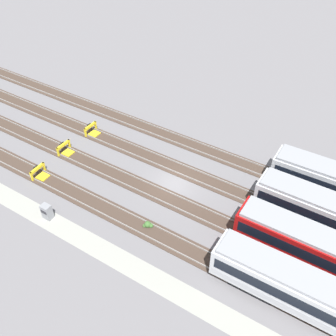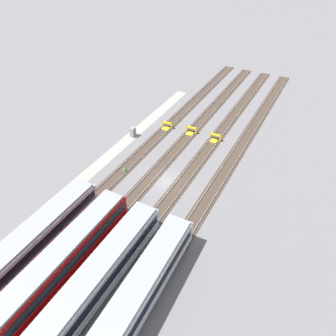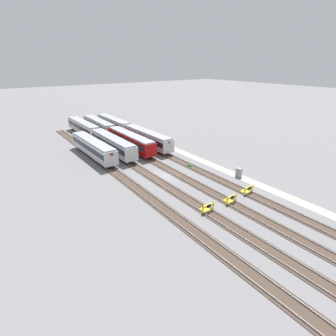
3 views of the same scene
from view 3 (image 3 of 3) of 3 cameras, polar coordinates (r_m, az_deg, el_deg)
The scene contains 18 objects.
ground_plane at distance 46.52m, azimuth -0.56°, elevation -1.76°, with size 400.00×400.00×0.00m, color slate.
service_walkway at distance 52.80m, azimuth 8.88°, elevation 0.97°, with size 54.00×2.00×0.01m, color #9E9E93.
rail_track_nearest at distance 50.26m, azimuth 5.62°, elevation 0.07°, with size 90.00×2.24×0.21m.
rail_track_near_inner at distance 47.69m, azimuth 1.61°, elevation -1.09°, with size 90.00×2.24×0.21m.
rail_track_middle at distance 45.39m, azimuth -2.83°, elevation -2.36°, with size 90.00×2.24×0.21m.
rail_track_far_inner at distance 43.42m, azimuth -7.73°, elevation -3.74°, with size 90.00×2.24×0.21m.
subway_car_front_row_leftmost at distance 77.72m, azimuth -14.83°, elevation 8.95°, with size 18.05×3.14×3.70m.
subway_car_front_row_left_inner at distance 57.53m, azimuth -15.95°, elevation 4.30°, with size 18.05×3.20×3.70m.
subway_car_front_row_centre at distance 62.85m, azimuth -4.62°, elevation 6.57°, with size 18.02×2.95×3.70m.
subway_car_front_row_right_inner at distance 79.00m, azimuth -11.77°, elevation 9.42°, with size 18.03×3.02×3.70m.
subway_car_front_row_rightmost at distance 60.81m, azimuth -8.17°, elevation 5.89°, with size 18.01×2.91×3.70m.
subway_car_back_row_leftmost at distance 76.44m, azimuth -17.92°, elevation 8.40°, with size 18.03×3.04×3.70m.
subway_car_back_row_centre at distance 59.02m, azimuth -11.97°, elevation 5.12°, with size 18.01×2.92×3.70m.
bumper_stop_nearest_track at distance 42.30m, azimuth 16.84°, elevation -4.58°, with size 1.37×2.01×1.22m.
bumper_stop_near_inner_track at distance 38.93m, azimuth 13.34°, elevation -6.63°, with size 1.34×2.00×1.22m.
bumper_stop_middle_track at distance 36.20m, azimuth 8.40°, elevation -8.57°, with size 1.36×2.00×1.22m.
electrical_cabinet at distance 47.56m, azimuth 15.16°, elevation -0.97°, with size 0.90×0.73×1.60m.
weed_clump at distance 50.61m, azimuth 4.63°, elevation 0.50°, with size 0.92×0.70×0.64m.
Camera 3 is at (-34.89, 24.29, 18.89)m, focal length 28.00 mm.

